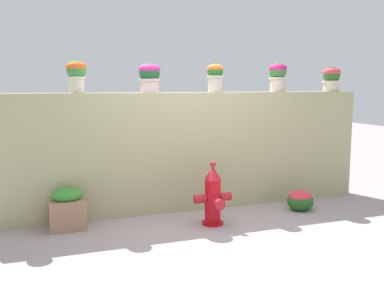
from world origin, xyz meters
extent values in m
plane|color=#9E8F90|center=(0.00, 0.00, 0.00)|extent=(24.00, 24.00, 0.00)
cube|color=tan|center=(0.00, 1.09, 0.84)|extent=(5.54, 0.30, 1.67)
cylinder|color=beige|center=(-1.46, 1.12, 1.78)|extent=(0.19, 0.19, 0.21)
cylinder|color=beige|center=(-1.46, 1.12, 1.87)|extent=(0.22, 0.22, 0.03)
sphere|color=#367F38|center=(-1.46, 1.12, 1.96)|extent=(0.25, 0.25, 0.25)
ellipsoid|color=#E9561C|center=(-1.46, 1.12, 2.01)|extent=(0.26, 0.26, 0.14)
cylinder|color=beige|center=(-0.51, 1.09, 1.77)|extent=(0.24, 0.24, 0.19)
cylinder|color=beige|center=(-0.51, 1.09, 1.84)|extent=(0.28, 0.28, 0.03)
sphere|color=#1A532C|center=(-0.51, 1.09, 1.94)|extent=(0.28, 0.28, 0.28)
ellipsoid|color=#BC2977|center=(-0.51, 1.09, 1.99)|extent=(0.30, 0.30, 0.15)
cylinder|color=#BEB19F|center=(0.46, 1.11, 1.79)|extent=(0.20, 0.20, 0.24)
cylinder|color=#BEB19F|center=(0.46, 1.11, 1.89)|extent=(0.24, 0.24, 0.03)
sphere|color=#1B6420|center=(0.46, 1.11, 1.97)|extent=(0.23, 0.23, 0.23)
ellipsoid|color=#DF5C26|center=(0.46, 1.11, 2.01)|extent=(0.24, 0.24, 0.12)
cylinder|color=beige|center=(1.48, 1.11, 1.78)|extent=(0.22, 0.22, 0.22)
cylinder|color=beige|center=(1.48, 1.11, 1.88)|extent=(0.26, 0.26, 0.03)
sphere|color=#2F742F|center=(1.48, 1.11, 1.98)|extent=(0.26, 0.26, 0.26)
ellipsoid|color=#CB1D6A|center=(1.48, 1.11, 2.02)|extent=(0.27, 0.27, 0.14)
cylinder|color=beige|center=(2.47, 1.12, 1.76)|extent=(0.25, 0.25, 0.17)
cylinder|color=beige|center=(2.47, 1.12, 1.83)|extent=(0.29, 0.29, 0.03)
sphere|color=#2C6324|center=(2.47, 1.12, 1.93)|extent=(0.27, 0.27, 0.27)
ellipsoid|color=#DD3B4A|center=(2.47, 1.12, 1.98)|extent=(0.28, 0.28, 0.15)
cylinder|color=red|center=(0.11, 0.31, 0.01)|extent=(0.27, 0.27, 0.03)
cylinder|color=red|center=(0.11, 0.31, 0.29)|extent=(0.20, 0.20, 0.59)
cone|color=#B51823|center=(0.11, 0.31, 0.67)|extent=(0.21, 0.21, 0.17)
cylinder|color=#B51823|center=(0.11, 0.31, 0.78)|extent=(0.07, 0.07, 0.05)
cylinder|color=#B51823|center=(-0.07, 0.31, 0.35)|extent=(0.15, 0.11, 0.11)
cylinder|color=#B51823|center=(0.28, 0.31, 0.35)|extent=(0.15, 0.11, 0.11)
cylinder|color=#B51823|center=(0.11, 0.13, 0.32)|extent=(0.13, 0.16, 0.13)
ellipsoid|color=#245720|center=(1.52, 0.46, 0.13)|extent=(0.38, 0.34, 0.29)
ellipsoid|color=#E73143|center=(1.52, 0.46, 0.20)|extent=(0.34, 0.30, 0.16)
cube|color=#9C7356|center=(-1.66, 0.74, 0.19)|extent=(0.44, 0.35, 0.37)
ellipsoid|color=#36842E|center=(-1.66, 0.74, 0.43)|extent=(0.37, 0.30, 0.18)
camera|label=1|loc=(-1.91, -4.61, 1.78)|focal=39.96mm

